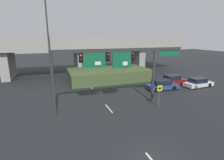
# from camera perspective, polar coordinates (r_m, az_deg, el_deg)

# --- Properties ---
(ground_plane) EXTENTS (160.00, 160.00, 0.00)m
(ground_plane) POSITION_cam_1_polar(r_m,az_deg,el_deg) (12.29, 12.19, -23.45)
(ground_plane) COLOR black
(lane_markings) EXTENTS (0.14, 47.19, 0.01)m
(lane_markings) POSITION_cam_1_polar(r_m,az_deg,el_deg) (22.83, -4.59, -5.04)
(lane_markings) COLOR silver
(lane_markings) RESTS_ON ground
(signal_gantry) EXTENTS (14.30, 0.44, 6.26)m
(signal_gantry) POSITION_cam_1_polar(r_m,az_deg,el_deg) (17.99, 1.52, 6.32)
(signal_gantry) COLOR #2D2D30
(signal_gantry) RESTS_ON ground
(speed_limit_sign) EXTENTS (0.60, 0.11, 2.50)m
(speed_limit_sign) POSITION_cam_1_polar(r_m,az_deg,el_deg) (19.17, 15.20, -4.11)
(speed_limit_sign) COLOR #4C4C4C
(speed_limit_sign) RESTS_ON ground
(highway_light_pole_near) EXTENTS (0.70, 0.36, 17.46)m
(highway_light_pole_near) POSITION_cam_1_polar(r_m,az_deg,el_deg) (30.70, -20.38, 16.27)
(highway_light_pole_near) COLOR #2D2D30
(highway_light_pole_near) RESTS_ON ground
(overpass_bridge) EXTENTS (45.38, 8.47, 7.43)m
(overpass_bridge) POSITION_cam_1_polar(r_m,az_deg,el_deg) (36.43, -10.91, 10.15)
(overpass_bridge) COLOR gray
(overpass_bridge) RESTS_ON ground
(grass_embankment) EXTENTS (13.84, 7.71, 1.86)m
(grass_embankment) POSITION_cam_1_polar(r_m,az_deg,el_deg) (30.96, -1.05, 1.84)
(grass_embankment) COLOR #42562D
(grass_embankment) RESTS_ON ground
(parked_sedan_near_right) EXTENTS (4.64, 2.15, 1.45)m
(parked_sedan_near_right) POSITION_cam_1_polar(r_m,az_deg,el_deg) (26.15, 15.98, -1.56)
(parked_sedan_near_right) COLOR navy
(parked_sedan_near_right) RESTS_ON ground
(parked_sedan_mid_right) EXTENTS (4.32, 1.80, 1.48)m
(parked_sedan_mid_right) POSITION_cam_1_polar(r_m,az_deg,el_deg) (29.58, 19.15, -0.01)
(parked_sedan_mid_right) COLOR maroon
(parked_sedan_mid_right) RESTS_ON ground
(parked_sedan_far_right) EXTENTS (4.59, 1.99, 1.39)m
(parked_sedan_far_right) POSITION_cam_1_polar(r_m,az_deg,el_deg) (29.49, 26.33, -0.81)
(parked_sedan_far_right) COLOR silver
(parked_sedan_far_right) RESTS_ON ground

